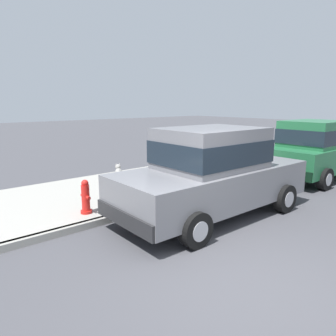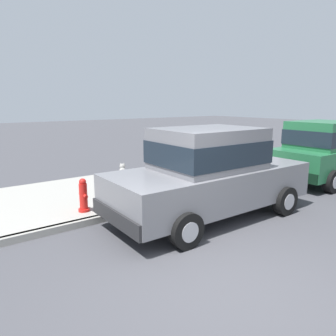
% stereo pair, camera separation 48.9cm
% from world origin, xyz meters
% --- Properties ---
extents(ground_plane, '(80.00, 80.00, 0.00)m').
position_xyz_m(ground_plane, '(0.00, 0.00, 0.00)').
color(ground_plane, '#424247').
extents(curb, '(0.16, 64.00, 0.14)m').
position_xyz_m(curb, '(-3.20, 0.00, 0.07)').
color(curb, gray).
rests_on(curb, ground).
extents(sidewalk, '(3.60, 64.00, 0.14)m').
position_xyz_m(sidewalk, '(-5.00, 0.00, 0.07)').
color(sidewalk, '#99968E').
rests_on(sidewalk, ground).
extents(car_grey_sedan, '(2.10, 4.63, 1.92)m').
position_xyz_m(car_grey_sedan, '(-2.09, 1.59, 0.98)').
color(car_grey_sedan, slate).
rests_on(car_grey_sedan, ground).
extents(car_green_hatchback, '(2.02, 3.84, 1.88)m').
position_xyz_m(car_green_hatchback, '(-2.21, 6.63, 0.98)').
color(car_green_hatchback, '#23663D').
rests_on(car_green_hatchback, ground).
extents(dog_grey, '(0.69, 0.43, 0.49)m').
position_xyz_m(dog_grey, '(-5.64, 1.44, 0.43)').
color(dog_grey, '#999691').
rests_on(dog_grey, sidewalk).
extents(fire_hydrant, '(0.34, 0.24, 0.72)m').
position_xyz_m(fire_hydrant, '(-3.65, -0.60, 0.48)').
color(fire_hydrant, red).
rests_on(fire_hydrant, sidewalk).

